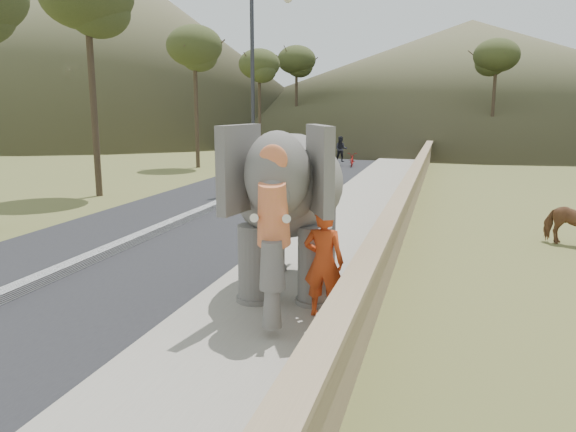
# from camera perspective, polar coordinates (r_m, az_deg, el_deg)

# --- Properties ---
(ground) EXTENTS (160.00, 160.00, 0.00)m
(ground) POSITION_cam_1_polar(r_m,az_deg,el_deg) (7.73, -7.69, -16.58)
(ground) COLOR olive
(ground) RESTS_ON ground
(road) EXTENTS (7.00, 120.00, 0.03)m
(road) POSITION_cam_1_polar(r_m,az_deg,el_deg) (18.37, -9.66, -0.19)
(road) COLOR black
(road) RESTS_ON ground
(median) EXTENTS (0.35, 120.00, 0.22)m
(median) POSITION_cam_1_polar(r_m,az_deg,el_deg) (18.36, -9.67, 0.10)
(median) COLOR black
(median) RESTS_ON ground
(walkway) EXTENTS (3.00, 120.00, 0.15)m
(walkway) POSITION_cam_1_polar(r_m,az_deg,el_deg) (16.86, 5.88, -0.91)
(walkway) COLOR #9E9687
(walkway) RESTS_ON ground
(parapet) EXTENTS (0.30, 120.00, 1.10)m
(parapet) POSITION_cam_1_polar(r_m,az_deg,el_deg) (16.57, 11.54, 0.39)
(parapet) COLOR tan
(parapet) RESTS_ON ground
(lamppost) EXTENTS (1.76, 0.36, 8.00)m
(lamppost) POSITION_cam_1_polar(r_m,az_deg,el_deg) (23.52, -2.89, 14.30)
(lamppost) COLOR #2C2B30
(lamppost) RESTS_ON ground
(signboard) EXTENTS (0.60, 0.08, 2.40)m
(signboard) POSITION_cam_1_polar(r_m,az_deg,el_deg) (22.61, -3.13, 6.23)
(signboard) COLOR #2D2D33
(signboard) RESTS_ON ground
(cow) EXTENTS (1.66, 1.28, 1.28)m
(cow) POSITION_cam_1_polar(r_m,az_deg,el_deg) (16.17, 26.97, -0.56)
(cow) COLOR brown
(cow) RESTS_ON ground
(hill_left) EXTENTS (60.00, 60.00, 22.00)m
(hill_left) POSITION_cam_1_polar(r_m,az_deg,el_deg) (73.97, -18.57, 16.37)
(hill_left) COLOR brown
(hill_left) RESTS_ON ground
(hill_far) EXTENTS (80.00, 80.00, 14.00)m
(hill_far) POSITION_cam_1_polar(r_m,az_deg,el_deg) (76.36, 17.91, 13.21)
(hill_far) COLOR brown
(hill_far) RESTS_ON ground
(elephant_and_man) EXTENTS (2.77, 4.54, 3.09)m
(elephant_and_man) POSITION_cam_1_polar(r_m,az_deg,el_deg) (10.61, 0.33, 0.83)
(elephant_and_man) COLOR slate
(elephant_and_man) RESTS_ON ground
(motorcyclist) EXTENTS (1.49, 1.66, 1.79)m
(motorcyclist) POSITION_cam_1_polar(r_m,az_deg,el_deg) (33.78, 6.01, 6.22)
(motorcyclist) COLOR maroon
(motorcyclist) RESTS_ON ground
(trees) EXTENTS (47.51, 41.05, 9.22)m
(trees) POSITION_cam_1_polar(r_m,az_deg,el_deg) (35.01, 12.84, 11.82)
(trees) COLOR #473828
(trees) RESTS_ON ground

